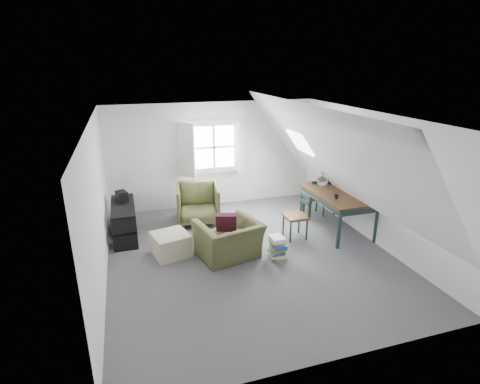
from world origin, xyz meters
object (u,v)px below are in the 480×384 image
object	(u,v)px
ottoman	(171,244)
magazine_stack	(278,247)
armchair_far	(199,221)
dining_chair_far	(315,196)
armchair_near	(229,257)
media_shelf	(125,223)
dining_table	(339,198)
dining_chair_near	(297,215)

from	to	relation	value
ottoman	magazine_stack	size ratio (longest dim) A/B	1.49
armchair_far	dining_chair_far	xyz separation A→B (m)	(2.62, -0.45, 0.46)
armchair_far	dining_chair_far	distance (m)	2.70
armchair_near	media_shelf	bearing A→B (deg)	-51.07
armchair_near	dining_table	xyz separation A→B (m)	(2.48, 0.45, 0.72)
dining_table	dining_chair_near	size ratio (longest dim) A/B	1.80
dining_chair_near	dining_chair_far	bearing A→B (deg)	152.43
dining_chair_near	media_shelf	distance (m)	3.46
dining_chair_far	media_shelf	xyz separation A→B (m)	(-4.19, 0.11, -0.15)
armchair_near	dining_chair_near	world-z (taller)	dining_chair_near
dining_table	dining_chair_near	distance (m)	0.99
ottoman	armchair_near	bearing A→B (deg)	-22.16
dining_chair_far	magazine_stack	distance (m)	2.26
dining_chair_far	magazine_stack	world-z (taller)	dining_chair_far
dining_chair_near	armchair_near	bearing A→B (deg)	-60.14
ottoman	dining_chair_near	world-z (taller)	dining_chair_near
armchair_far	ottoman	bearing A→B (deg)	-111.41
armchair_near	dining_chair_near	distance (m)	1.64
dining_chair_far	dining_table	bearing A→B (deg)	112.12
dining_chair_far	armchair_far	bearing A→B (deg)	7.59
armchair_near	dining_table	distance (m)	2.62
ottoman	dining_chair_near	size ratio (longest dim) A/B	0.66
ottoman	media_shelf	world-z (taller)	media_shelf
armchair_far	dining_chair_near	bearing A→B (deg)	-29.72
ottoman	dining_chair_near	distance (m)	2.52
dining_chair_far	media_shelf	distance (m)	4.19
dining_chair_near	magazine_stack	bearing A→B (deg)	-29.78
armchair_near	dining_chair_far	bearing A→B (deg)	-164.55
armchair_near	armchair_far	distance (m)	1.76
dining_table	dining_chair_near	bearing A→B (deg)	-177.52
dining_chair_near	dining_table	bearing A→B (deg)	110.84
media_shelf	magazine_stack	distance (m)	3.12
armchair_near	media_shelf	xyz separation A→B (m)	(-1.78, 1.40, 0.31)
armchair_far	ottoman	xyz separation A→B (m)	(-0.78, -1.34, 0.20)
magazine_stack	ottoman	bearing A→B (deg)	158.91
armchair_near	dining_chair_near	xyz separation A→B (m)	(1.52, 0.37, 0.48)
dining_chair_far	ottoman	bearing A→B (deg)	32.02
armchair_near	armchair_far	bearing A→B (deg)	-95.91
dining_chair_far	magazine_stack	size ratio (longest dim) A/B	2.16
magazine_stack	dining_chair_near	bearing A→B (deg)	43.98
armchair_near	dining_chair_far	distance (m)	2.77
dining_table	media_shelf	bearing A→B (deg)	165.20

